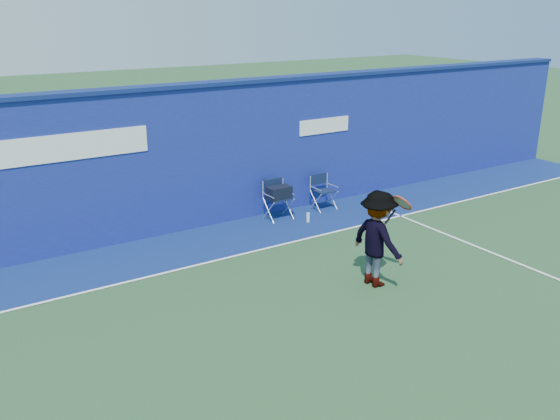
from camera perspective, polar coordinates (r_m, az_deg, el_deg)
ground at (r=8.92m, az=4.47°, el=-11.65°), size 80.00×80.00×0.00m
stadium_wall at (r=12.59m, az=-9.68°, el=4.94°), size 24.00×0.50×3.08m
out_of_bounds_strip at (r=12.10m, az=-7.21°, el=-3.22°), size 24.00×1.80×0.01m
court_lines at (r=9.34m, az=2.24°, el=-10.03°), size 24.00×12.00×0.01m
directors_chair_left at (r=13.29m, az=-0.17°, el=0.70°), size 0.53×0.49×0.89m
directors_chair_right at (r=14.02m, az=4.21°, el=1.10°), size 0.49×0.44×0.82m
water_bottle at (r=13.18m, az=2.71°, el=-0.73°), size 0.07×0.07×0.22m
tennis_player at (r=10.13m, az=9.38°, el=-2.73°), size 0.89×1.12×1.67m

